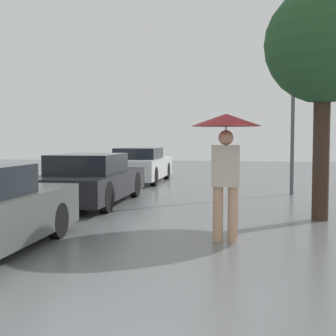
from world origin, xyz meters
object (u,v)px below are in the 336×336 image
street_lamp (294,68)px  pedestrian (226,142)px  tree (323,47)px  parked_car_farthest (140,166)px  parked_car_middle (90,180)px

street_lamp → pedestrian: bearing=-104.5°
tree → pedestrian: bearing=-129.0°
parked_car_farthest → tree: tree is taller
pedestrian → tree: tree is taller
parked_car_farthest → tree: 9.15m
tree → parked_car_middle: bearing=163.6°
parked_car_middle → tree: 5.95m
parked_car_middle → parked_car_farthest: parked_car_farthest is taller
parked_car_farthest → street_lamp: (4.98, -2.99, 2.89)m
pedestrian → street_lamp: 6.74m
tree → street_lamp: size_ratio=0.92×
parked_car_farthest → pedestrian: bearing=-69.9°
parked_car_farthest → street_lamp: street_lamp is taller
pedestrian → parked_car_farthest: 9.87m
parked_car_middle → tree: (5.08, -1.50, 2.71)m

